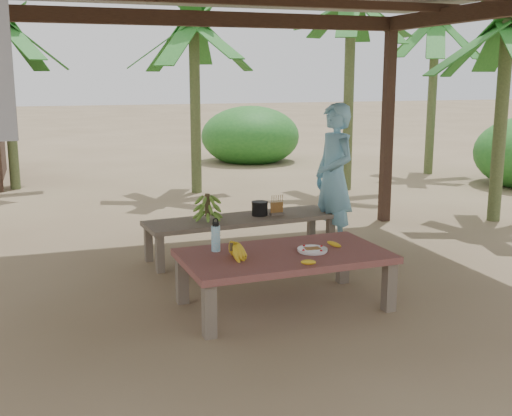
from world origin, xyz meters
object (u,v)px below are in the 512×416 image
object	(u,v)px
bench	(242,222)
plate	(312,250)
work_table	(284,260)
ripe_banana_bunch	(231,250)
water_flask	(216,237)
woman	(334,178)
cooking_pot	(260,209)

from	to	relation	value
bench	plate	world-z (taller)	plate
work_table	bench	world-z (taller)	work_table
ripe_banana_bunch	water_flask	size ratio (longest dim) A/B	0.84
work_table	woman	bearing A→B (deg)	50.12
bench	ripe_banana_bunch	bearing A→B (deg)	-115.82
plate	woman	size ratio (longest dim) A/B	0.15
water_flask	cooking_pot	bearing A→B (deg)	58.15
work_table	ripe_banana_bunch	distance (m)	0.52
woman	work_table	bearing A→B (deg)	-43.48
ripe_banana_bunch	plate	xyz separation A→B (m)	(0.74, -0.01, -0.06)
water_flask	woman	bearing A→B (deg)	37.47
plate	cooking_pot	bearing A→B (deg)	86.02
ripe_banana_bunch	woman	bearing A→B (deg)	43.77
water_flask	cooking_pot	xyz separation A→B (m)	(0.92, 1.49, -0.10)
bench	cooking_pot	xyz separation A→B (m)	(0.23, 0.04, 0.13)
work_table	plate	size ratio (longest dim) A/B	6.89
bench	water_flask	bearing A→B (deg)	-121.32
bench	woman	distance (m)	1.20
work_table	plate	distance (m)	0.26
water_flask	cooking_pot	size ratio (longest dim) A/B	1.65
water_flask	woman	size ratio (longest dim) A/B	0.17
work_table	cooking_pot	xyz separation A→B (m)	(0.37, 1.73, 0.09)
ripe_banana_bunch	work_table	bearing A→B (deg)	5.24
bench	cooking_pot	size ratio (longest dim) A/B	12.36
bench	plate	distance (m)	1.76
work_table	bench	size ratio (longest dim) A/B	0.82
cooking_pot	woman	world-z (taller)	woman
ripe_banana_bunch	woman	xyz separation A→B (m)	(1.75, 1.67, 0.28)
ripe_banana_bunch	woman	world-z (taller)	woman
ripe_banana_bunch	bench	bearing A→B (deg)	69.79
ripe_banana_bunch	water_flask	distance (m)	0.30
water_flask	woman	world-z (taller)	woman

